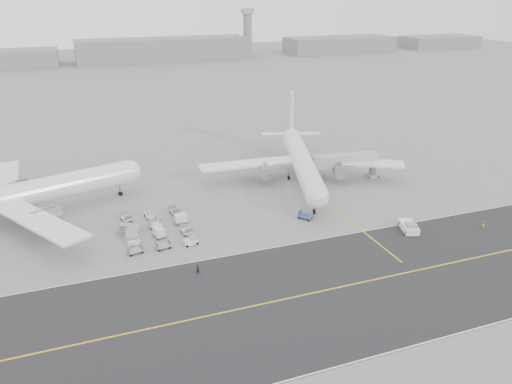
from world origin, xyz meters
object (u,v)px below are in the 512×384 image
object	(u,v)px
airliner_a	(19,196)
ground_crew_b	(483,225)
ground_crew_a	(198,270)
airliner_b	(301,160)
jet_bridge	(345,161)
pushback_tug	(409,227)
control_tower	(248,31)

from	to	relation	value
airliner_a	ground_crew_b	xyz separation A→B (m)	(85.62, -36.01, -4.51)
airliner_a	ground_crew_a	xyz separation A→B (m)	(28.59, -33.08, -4.43)
airliner_a	airliner_b	bearing A→B (deg)	-105.92
airliner_b	ground_crew_b	xyz separation A→B (m)	(22.26, -37.20, -4.31)
airliner_b	jet_bridge	distance (m)	10.88
pushback_tug	ground_crew_b	distance (m)	14.96
ground_crew_a	airliner_b	bearing A→B (deg)	30.34
airliner_b	ground_crew_b	distance (m)	43.57
airliner_b	control_tower	bearing A→B (deg)	90.81
control_tower	pushback_tug	distance (m)	277.31
control_tower	ground_crew_a	size ratio (longest dim) A/B	18.37
airliner_a	ground_crew_b	distance (m)	93.00
control_tower	jet_bridge	size ratio (longest dim) A/B	1.76
control_tower	airliner_b	world-z (taller)	control_tower
ground_crew_a	ground_crew_b	xyz separation A→B (m)	(57.03, -2.94, -0.07)
control_tower	ground_crew_a	world-z (taller)	control_tower
control_tower	ground_crew_b	distance (m)	278.68
control_tower	airliner_b	size ratio (longest dim) A/B	0.63
control_tower	ground_crew_b	bearing A→B (deg)	-99.74
airliner_a	jet_bridge	bearing A→B (deg)	-108.69
airliner_a	pushback_tug	distance (m)	78.16
pushback_tug	airliner_b	bearing A→B (deg)	122.06
control_tower	airliner_b	xyz separation A→B (m)	(-69.35, -237.03, -11.17)
control_tower	pushback_tug	bearing A→B (deg)	-102.82
jet_bridge	ground_crew_a	world-z (taller)	jet_bridge
airliner_b	pushback_tug	distance (m)	34.15
airliner_b	ground_crew_a	bearing A→B (deg)	-118.29
control_tower	ground_crew_b	world-z (taller)	control_tower
airliner_b	ground_crew_a	distance (m)	49.00
jet_bridge	ground_crew_b	bearing A→B (deg)	-62.81
pushback_tug	ground_crew_b	world-z (taller)	pushback_tug
airliner_a	jet_bridge	size ratio (longest dim) A/B	2.91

